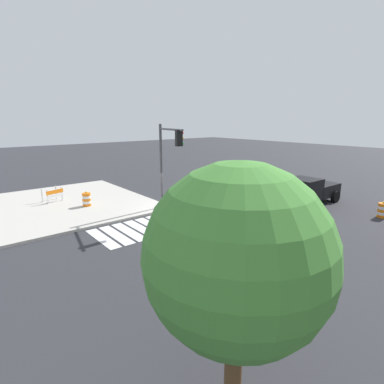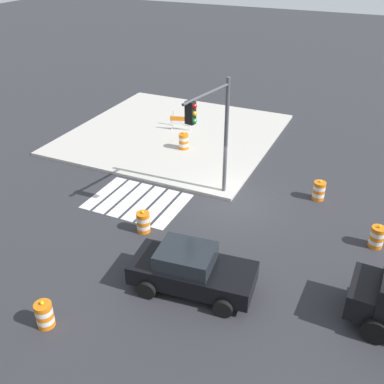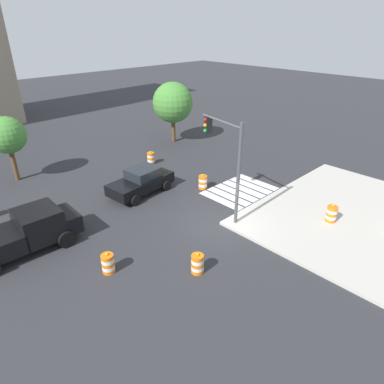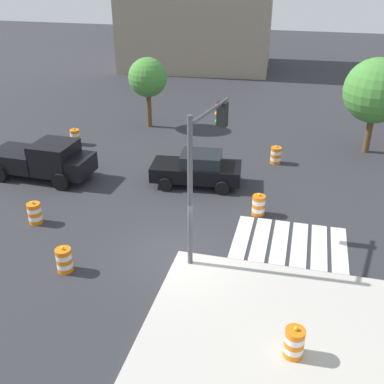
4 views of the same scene
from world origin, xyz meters
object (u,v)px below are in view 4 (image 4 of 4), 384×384
at_px(pickup_truck, 45,160).
at_px(traffic_barrel_far_curb, 35,213).
at_px(sports_car, 197,169).
at_px(traffic_barrel_crosswalk_end, 276,155).
at_px(traffic_light_pole, 204,155).
at_px(street_tree_streetside_near, 148,78).
at_px(street_tree_streetside_mid, 376,91).
at_px(traffic_barrel_median_far, 259,205).
at_px(traffic_barrel_median_near, 64,260).
at_px(traffic_barrel_on_sidewalk, 294,343).
at_px(traffic_barrel_near_corner, 75,137).

distance_m(pickup_truck, traffic_barrel_far_curb, 4.51).
bearing_deg(traffic_barrel_far_curb, sports_car, 42.58).
distance_m(traffic_barrel_crosswalk_end, traffic_light_pole, 9.88).
bearing_deg(street_tree_streetside_near, traffic_barrel_crosswalk_end, -25.71).
xyz_separation_m(traffic_barrel_crosswalk_end, traffic_light_pole, (-1.96, -9.05, 3.46)).
distance_m(traffic_barrel_far_curb, traffic_light_pole, 8.03).
bearing_deg(street_tree_streetside_mid, sports_car, -142.48).
distance_m(traffic_barrel_median_far, traffic_light_pole, 5.03).
height_order(traffic_light_pole, street_tree_streetside_mid, traffic_light_pole).
bearing_deg(traffic_barrel_median_far, traffic_barrel_crosswalk_end, 87.64).
height_order(traffic_barrel_median_near, traffic_light_pole, traffic_light_pole).
bearing_deg(traffic_barrel_median_far, traffic_barrel_on_sidewalk, -76.48).
height_order(traffic_barrel_median_near, traffic_barrel_median_far, same).
xyz_separation_m(traffic_barrel_median_far, traffic_barrel_far_curb, (-8.96, -2.96, 0.00)).
relative_size(traffic_barrel_crosswalk_end, street_tree_streetside_mid, 0.19).
relative_size(street_tree_streetside_near, street_tree_streetside_mid, 0.84).
relative_size(traffic_barrel_median_far, traffic_light_pole, 0.19).
bearing_deg(traffic_barrel_median_near, street_tree_streetside_mid, 51.95).
height_order(traffic_barrel_near_corner, traffic_barrel_median_near, same).
bearing_deg(traffic_barrel_crosswalk_end, sports_car, -134.71).
xyz_separation_m(sports_car, pickup_truck, (-7.48, -1.13, 0.16)).
xyz_separation_m(traffic_barrel_median_far, street_tree_streetside_near, (-8.28, 9.92, 2.73)).
height_order(traffic_barrel_median_far, street_tree_streetside_mid, street_tree_streetside_mid).
relative_size(sports_car, pickup_truck, 0.86).
relative_size(traffic_barrel_near_corner, traffic_barrel_far_curb, 1.00).
distance_m(pickup_truck, traffic_barrel_near_corner, 4.71).
bearing_deg(traffic_barrel_near_corner, pickup_truck, -80.48).
height_order(pickup_truck, traffic_barrel_median_far, pickup_truck).
height_order(traffic_barrel_median_near, traffic_barrel_on_sidewalk, traffic_barrel_on_sidewalk).
xyz_separation_m(traffic_barrel_crosswalk_end, street_tree_streetside_mid, (4.86, 2.89, 3.06)).
xyz_separation_m(traffic_barrel_crosswalk_end, traffic_barrel_far_curb, (-9.20, -8.78, 0.00)).
distance_m(sports_car, traffic_barrel_far_curb, 7.77).
xyz_separation_m(sports_car, traffic_barrel_far_curb, (-5.71, -5.25, -0.36)).
xyz_separation_m(traffic_barrel_median_far, traffic_light_pole, (-1.72, -3.23, 3.46)).
relative_size(sports_car, traffic_barrel_on_sidewalk, 4.38).
distance_m(traffic_barrel_near_corner, traffic_barrel_median_near, 12.65).
height_order(sports_car, traffic_light_pole, traffic_light_pole).
relative_size(traffic_barrel_near_corner, traffic_barrel_median_far, 1.00).
bearing_deg(traffic_barrel_far_curb, pickup_truck, 113.25).
relative_size(sports_car, traffic_barrel_median_near, 4.38).
relative_size(pickup_truck, traffic_barrel_crosswalk_end, 5.11).
relative_size(traffic_barrel_median_far, traffic_barrel_on_sidewalk, 1.00).
relative_size(traffic_barrel_near_corner, street_tree_streetside_mid, 0.19).
distance_m(street_tree_streetside_near, street_tree_streetside_mid, 13.44).
bearing_deg(street_tree_streetside_near, traffic_barrel_median_near, -82.29).
bearing_deg(traffic_barrel_crosswalk_end, street_tree_streetside_mid, 30.70).
distance_m(traffic_barrel_on_sidewalk, street_tree_streetside_near, 20.66).
xyz_separation_m(traffic_barrel_near_corner, traffic_barrel_crosswalk_end, (11.75, 0.05, 0.00)).
relative_size(traffic_barrel_far_curb, street_tree_streetside_mid, 0.19).
distance_m(traffic_barrel_median_far, traffic_barrel_on_sidewalk, 8.10).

